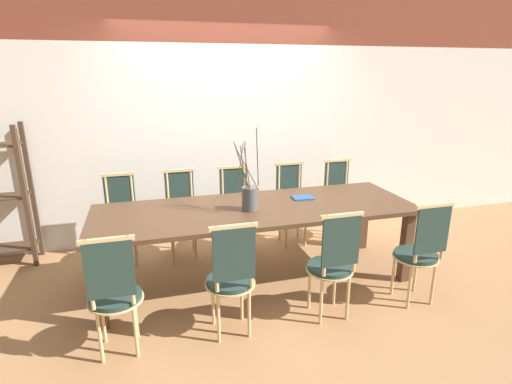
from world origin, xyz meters
name	(u,v)px	position (x,y,z in m)	size (l,w,h in m)	color
ground_plane	(256,279)	(0.00, 0.00, 0.00)	(16.00, 16.00, 0.00)	#9E7047
wall_rear	(226,105)	(0.00, 1.29, 1.60)	(12.00, 0.06, 3.20)	silver
dining_table	(256,215)	(0.00, 0.00, 0.68)	(3.00, 1.01, 0.76)	#4C3321
chair_near_leftend	(114,292)	(-1.25, -0.78, 0.51)	(0.39, 0.39, 0.96)	#233833
chair_near_left	(231,276)	(-0.41, -0.78, 0.51)	(0.39, 0.39, 0.96)	#233833
chair_near_center	(333,262)	(0.42, -0.78, 0.51)	(0.39, 0.39, 0.96)	#233833
chair_near_right	(420,250)	(1.25, -0.78, 0.51)	(0.39, 0.39, 0.96)	#233833
chair_far_leftend	(121,217)	(-1.26, 0.78, 0.51)	(0.39, 0.39, 0.96)	#233833
chair_far_left	(182,211)	(-0.63, 0.78, 0.51)	(0.39, 0.39, 0.96)	#233833
chair_far_center	(236,206)	(-0.02, 0.78, 0.51)	(0.39, 0.39, 0.96)	#233833
chair_far_right	(292,201)	(0.65, 0.78, 0.51)	(0.39, 0.39, 0.96)	#233833
chair_far_rightend	(339,197)	(1.28, 0.78, 0.51)	(0.39, 0.39, 0.96)	#233833
vase_centerpiece	(250,197)	(-0.08, -0.06, 0.88)	(0.24, 0.28, 0.77)	#4C5156
book_stack	(303,198)	(0.53, 0.14, 0.76)	(0.22, 0.16, 0.01)	#234C8C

